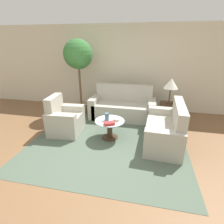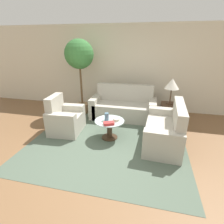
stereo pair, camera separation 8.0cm
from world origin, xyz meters
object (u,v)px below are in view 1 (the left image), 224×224
armchair (64,120)px  book_stack (109,123)px  coffee_table (110,127)px  vase (107,117)px  bowl (117,120)px  sofa_main (123,107)px  potted_plant (78,59)px  table_lamp (171,84)px  loveseat (167,131)px

armchair → book_stack: (1.21, -0.29, 0.17)m
coffee_table → book_stack: 0.28m
vase → bowl: vase is taller
sofa_main → potted_plant: 1.88m
book_stack → potted_plant: bearing=100.7°
sofa_main → coffee_table: (-0.11, -1.26, -0.02)m
table_lamp → potted_plant: (-2.59, 0.14, 0.57)m
sofa_main → table_lamp: table_lamp is taller
vase → book_stack: 0.24m
armchair → vase: size_ratio=5.16×
armchair → potted_plant: (-0.05, 1.29, 1.34)m
table_lamp → vase: bearing=-139.4°
loveseat → bowl: loveseat is taller
armchair → table_lamp: bearing=-69.8°
loveseat → coffee_table: (-1.25, -0.03, -0.02)m
coffee_table → bowl: size_ratio=4.59×
loveseat → book_stack: bearing=-75.7°
sofa_main → loveseat: sofa_main is taller
coffee_table → book_stack: size_ratio=2.63×
potted_plant → table_lamp: bearing=-3.1°
coffee_table → table_lamp: (1.37, 1.23, 0.78)m
potted_plant → bowl: (1.37, -1.35, -1.16)m
table_lamp → vase: 1.97m
potted_plant → armchair: bearing=-87.9°
loveseat → coffee_table: bearing=-85.6°
vase → armchair: bearing=175.7°
coffee_table → table_lamp: 2.00m
coffee_table → table_lamp: bearing=41.8°
bowl → potted_plant: bearing=135.3°
bowl → sofa_main: bearing=92.0°
sofa_main → loveseat: size_ratio=1.25×
vase → loveseat: bearing=1.7°
loveseat → bowl: size_ratio=10.09×
armchair → coffee_table: bearing=-97.9°
armchair → coffee_table: 1.17m
armchair → potted_plant: 1.86m
loveseat → potted_plant: bearing=-115.6°
coffee_table → potted_plant: size_ratio=0.31×
vase → coffee_table: bearing=4.4°
sofa_main → potted_plant: potted_plant is taller
armchair → table_lamp: size_ratio=1.33×
table_lamp → book_stack: 2.05m
potted_plant → book_stack: (1.25, -1.58, -1.16)m
vase → sofa_main: bearing=82.2°
sofa_main → book_stack: size_ratio=7.24×
armchair → coffee_table: armchair is taller
potted_plant → bowl: potted_plant is taller
sofa_main → book_stack: (-0.07, -1.47, 0.17)m
coffee_table → bowl: bowl is taller
sofa_main → loveseat: 1.68m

